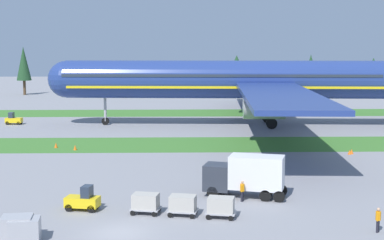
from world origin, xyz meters
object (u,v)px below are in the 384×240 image
object	(u,v)px
catering_truck	(246,174)
ground_crew_marshaller	(242,190)
cargo_dolly_third	(221,206)
taxiway_marker_0	(56,145)
pushback_tractor	(13,119)
taxiway_marker_3	(75,148)
ground_crew_loader	(378,219)
uld_container_2	(24,230)
cargo_dolly_lead	(146,202)
uld_container_1	(17,228)
airliner	(257,80)
cargo_dolly_second	(183,204)
taxiway_marker_1	(352,151)
taxiway_marker_2	(350,152)
baggage_tug	(83,200)

from	to	relation	value
catering_truck	ground_crew_marshaller	world-z (taller)	catering_truck
cargo_dolly_third	taxiway_marker_0	xyz separation A→B (m)	(-18.51, 30.05, -0.59)
pushback_tractor	taxiway_marker_3	size ratio (longest dim) A/B	4.19
ground_crew_loader	uld_container_2	xyz separation A→B (m)	(-23.90, -1.15, -0.19)
pushback_tractor	taxiway_marker_0	xyz separation A→B (m)	(11.42, -21.88, -0.48)
cargo_dolly_lead	uld_container_1	distance (m)	10.01
taxiway_marker_0	taxiway_marker_3	distance (m)	3.16
cargo_dolly_third	ground_crew_loader	xyz separation A→B (m)	(10.57, -3.66, 0.03)
airliner	cargo_dolly_lead	bearing A→B (deg)	166.04
cargo_dolly_third	uld_container_2	size ratio (longest dim) A/B	1.23
ground_crew_marshaller	taxiway_marker_3	distance (m)	29.90
catering_truck	taxiway_marker_0	distance (m)	32.06
cargo_dolly_second	taxiway_marker_1	bearing A→B (deg)	-27.87
ground_crew_marshaller	uld_container_1	world-z (taller)	ground_crew_marshaller
cargo_dolly_second	taxiway_marker_2	world-z (taller)	cargo_dolly_second
uld_container_2	ground_crew_loader	bearing A→B (deg)	2.76
baggage_tug	pushback_tractor	world-z (taller)	same
catering_truck	pushback_tractor	world-z (taller)	catering_truck
ground_crew_marshaller	ground_crew_loader	xyz separation A→B (m)	(8.47, -8.12, 0.00)
baggage_tug	cargo_dolly_second	world-z (taller)	baggage_tug
catering_truck	uld_container_2	bearing A→B (deg)	140.36
cargo_dolly_third	taxiway_marker_1	xyz separation A→B (m)	(17.44, 25.02, -0.62)
baggage_tug	ground_crew_loader	xyz separation A→B (m)	(21.16, -5.88, 0.13)
catering_truck	taxiway_marker_0	world-z (taller)	catering_truck
airliner	catering_truck	xyz separation A→B (m)	(-6.91, -43.63, -5.44)
airliner	baggage_tug	xyz separation A→B (m)	(-20.07, -47.35, -6.57)
taxiway_marker_3	ground_crew_marshaller	bearing A→B (deg)	-53.17
cargo_dolly_lead	catering_truck	distance (m)	9.56
cargo_dolly_second	catering_truck	xyz separation A→B (m)	(5.40, 5.34, 1.03)
cargo_dolly_lead	uld_container_1	size ratio (longest dim) A/B	1.23
cargo_dolly_third	pushback_tractor	distance (m)	59.94
ground_crew_marshaller	uld_container_1	distance (m)	18.35
cargo_dolly_lead	catering_truck	world-z (taller)	catering_truck
cargo_dolly_second	uld_container_1	bearing A→B (deg)	126.84
cargo_dolly_third	pushback_tractor	world-z (taller)	pushback_tractor
taxiway_marker_1	cargo_dolly_lead	bearing A→B (deg)	-134.13
airliner	taxiway_marker_0	world-z (taller)	airliner
cargo_dolly_lead	taxiway_marker_3	size ratio (longest dim) A/B	3.86
taxiway_marker_0	taxiway_marker_3	world-z (taller)	taxiway_marker_0
cargo_dolly_third	taxiway_marker_1	bearing A→B (deg)	-23.05
cargo_dolly_third	catering_truck	world-z (taller)	catering_truck
taxiway_marker_1	catering_truck	bearing A→B (deg)	-127.94
cargo_dolly_third	taxiway_marker_0	size ratio (longest dim) A/B	3.68
uld_container_1	catering_truck	bearing A→B (deg)	32.54
baggage_tug	taxiway_marker_3	size ratio (longest dim) A/B	4.41
uld_container_2	taxiway_marker_3	size ratio (longest dim) A/B	3.14
ground_crew_loader	uld_container_1	xyz separation A→B (m)	(-24.44, -0.90, -0.15)
cargo_dolly_second	taxiway_marker_1	size ratio (longest dim) A/B	4.16
taxiway_marker_0	cargo_dolly_lead	bearing A→B (deg)	-66.03
taxiway_marker_1	baggage_tug	bearing A→B (deg)	-140.88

